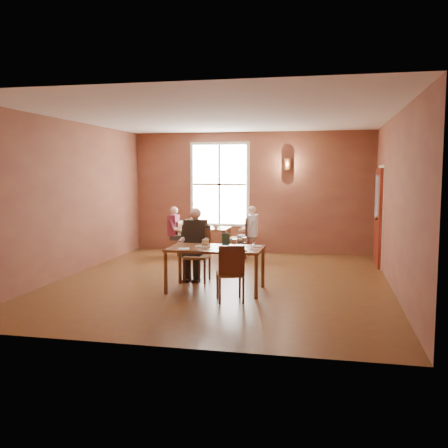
% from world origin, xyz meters
% --- Properties ---
extents(ground, '(6.00, 7.00, 0.01)m').
position_xyz_m(ground, '(0.00, 0.00, 0.00)').
color(ground, brown).
rests_on(ground, ground).
extents(wall_back, '(6.00, 0.04, 3.00)m').
position_xyz_m(wall_back, '(0.00, 3.50, 1.50)').
color(wall_back, brown).
rests_on(wall_back, ground).
extents(wall_front, '(6.00, 0.04, 3.00)m').
position_xyz_m(wall_front, '(0.00, -3.50, 1.50)').
color(wall_front, brown).
rests_on(wall_front, ground).
extents(wall_left, '(0.04, 7.00, 3.00)m').
position_xyz_m(wall_left, '(-3.00, 0.00, 1.50)').
color(wall_left, brown).
rests_on(wall_left, ground).
extents(wall_right, '(0.04, 7.00, 3.00)m').
position_xyz_m(wall_right, '(3.00, 0.00, 1.50)').
color(wall_right, brown).
rests_on(wall_right, ground).
extents(ceiling, '(6.00, 7.00, 0.04)m').
position_xyz_m(ceiling, '(0.00, 0.00, 3.00)').
color(ceiling, white).
rests_on(ceiling, wall_back).
extents(window, '(1.36, 0.10, 1.96)m').
position_xyz_m(window, '(-0.80, 3.45, 1.70)').
color(window, white).
rests_on(window, wall_back).
extents(door, '(0.12, 1.04, 2.10)m').
position_xyz_m(door, '(2.94, 2.30, 1.05)').
color(door, maroon).
rests_on(door, ground).
extents(wall_sconce, '(0.16, 0.16, 0.28)m').
position_xyz_m(wall_sconce, '(0.90, 3.40, 2.20)').
color(wall_sconce, brown).
rests_on(wall_sconce, wall_back).
extents(main_table, '(1.59, 0.89, 0.74)m').
position_xyz_m(main_table, '(0.05, -0.71, 0.37)').
color(main_table, brown).
rests_on(main_table, ground).
extents(chair_diner_main, '(0.43, 0.43, 0.96)m').
position_xyz_m(chair_diner_main, '(-0.45, -0.06, 0.48)').
color(chair_diner_main, brown).
rests_on(chair_diner_main, ground).
extents(diner_main, '(0.52, 0.52, 1.30)m').
position_xyz_m(diner_main, '(-0.45, -0.09, 0.65)').
color(diner_main, '#412B23').
rests_on(diner_main, ground).
extents(chair_empty, '(0.51, 0.51, 0.90)m').
position_xyz_m(chair_empty, '(0.42, -1.32, 0.45)').
color(chair_empty, brown).
rests_on(chair_empty, ground).
extents(plate_food, '(0.34, 0.34, 0.03)m').
position_xyz_m(plate_food, '(-0.18, -0.69, 0.76)').
color(plate_food, white).
rests_on(plate_food, main_table).
extents(sandwich, '(0.10, 0.10, 0.11)m').
position_xyz_m(sandwich, '(-0.14, -0.66, 0.80)').
color(sandwich, tan).
rests_on(sandwich, main_table).
extents(goblet_a, '(0.09, 0.09, 0.19)m').
position_xyz_m(goblet_a, '(0.53, -0.62, 0.84)').
color(goblet_a, white).
rests_on(goblet_a, main_table).
extents(goblet_b, '(0.11, 0.11, 0.20)m').
position_xyz_m(goblet_b, '(0.68, -0.80, 0.84)').
color(goblet_b, white).
rests_on(goblet_b, main_table).
extents(goblet_c, '(0.10, 0.10, 0.19)m').
position_xyz_m(goblet_c, '(0.40, -0.86, 0.84)').
color(goblet_c, white).
rests_on(goblet_c, main_table).
extents(menu_stand, '(0.14, 0.08, 0.21)m').
position_xyz_m(menu_stand, '(0.16, -0.43, 0.85)').
color(menu_stand, '#274330').
rests_on(menu_stand, main_table).
extents(knife, '(0.19, 0.12, 0.00)m').
position_xyz_m(knife, '(-0.03, -0.96, 0.75)').
color(knife, silver).
rests_on(knife, main_table).
extents(napkin, '(0.23, 0.23, 0.01)m').
position_xyz_m(napkin, '(-0.44, -0.95, 0.75)').
color(napkin, white).
rests_on(napkin, main_table).
extents(side_plate, '(0.23, 0.23, 0.02)m').
position_xyz_m(side_plate, '(0.71, -0.46, 0.75)').
color(side_plate, white).
rests_on(side_plate, main_table).
extents(sunglasses, '(0.13, 0.05, 0.02)m').
position_xyz_m(sunglasses, '(0.56, -0.98, 0.75)').
color(sunglasses, black).
rests_on(sunglasses, main_table).
extents(second_table, '(0.78, 0.78, 0.69)m').
position_xyz_m(second_table, '(-0.79, 2.64, 0.35)').
color(second_table, brown).
rests_on(second_table, ground).
extents(chair_diner_white, '(0.42, 0.42, 0.95)m').
position_xyz_m(chair_diner_white, '(-0.14, 2.64, 0.47)').
color(chair_diner_white, '#431F10').
rests_on(chair_diner_white, ground).
extents(diner_white, '(0.47, 0.47, 1.18)m').
position_xyz_m(diner_white, '(-0.11, 2.64, 0.59)').
color(diner_white, silver).
rests_on(diner_white, ground).
extents(chair_diner_maroon, '(0.37, 0.37, 0.83)m').
position_xyz_m(chair_diner_maroon, '(-1.44, 2.64, 0.42)').
color(chair_diner_maroon, '#3F2516').
rests_on(chair_diner_maroon, ground).
extents(diner_maroon, '(0.46, 0.46, 1.15)m').
position_xyz_m(diner_maroon, '(-1.47, 2.64, 0.57)').
color(diner_maroon, '#580F13').
rests_on(diner_maroon, ground).
extents(cup_a, '(0.15, 0.15, 0.10)m').
position_xyz_m(cup_a, '(-0.68, 2.51, 0.74)').
color(cup_a, white).
rests_on(cup_a, second_table).
extents(cup_b, '(0.13, 0.13, 0.09)m').
position_xyz_m(cup_b, '(-0.97, 2.80, 0.74)').
color(cup_b, silver).
rests_on(cup_b, second_table).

